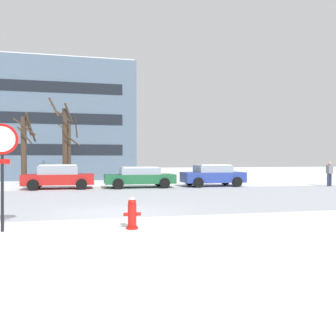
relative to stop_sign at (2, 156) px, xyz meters
The scene contains 12 objects.
ground_plane 4.10m from the stop_sign, 38.72° to the left, with size 120.00×120.00×0.00m, color white.
road_surface 7.14m from the stop_sign, 65.60° to the left, with size 80.00×9.99×0.00m.
stop_sign is the anchor object (origin of this frame).
fire_hydrant 3.49m from the stop_sign, ahead, with size 0.44×0.30×0.81m.
parked_car_red 12.43m from the stop_sign, 89.16° to the left, with size 4.11×2.16×1.45m.
parked_car_green 13.27m from the stop_sign, 67.67° to the left, with size 4.34×2.17×1.29m.
parked_car_blue 15.79m from the stop_sign, 51.22° to the left, with size 4.01×2.18×1.43m.
pedestrian_crossing 20.39m from the stop_sign, 31.46° to the left, with size 0.42×0.44×1.62m.
tree_far_left 14.85m from the stop_sign, 98.39° to the left, with size 1.36×1.41×4.79m.
tree_far_mid 15.91m from the stop_sign, 87.96° to the left, with size 1.58×1.29×4.75m.
tree_far_right 15.79m from the stop_sign, 89.11° to the left, with size 1.73×1.50×6.08m.
building_far_left 25.35m from the stop_sign, 90.50° to the left, with size 12.22×9.25×10.38m.
Camera 1 is at (-0.67, -11.37, 1.78)m, focal length 36.69 mm.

